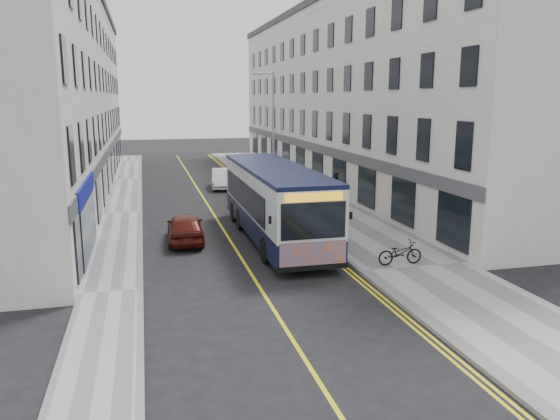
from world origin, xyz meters
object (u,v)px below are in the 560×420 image
pedestrian_far (336,186)px  pedestrian_near (302,193)px  city_bus (275,200)px  bicycle (400,253)px  car_white (222,179)px  car_maroon (185,228)px  streetlamp (272,132)px

pedestrian_far → pedestrian_near: bearing=-174.7°
city_bus → pedestrian_far: (5.89, 8.02, -0.84)m
city_bus → bicycle: size_ratio=6.59×
car_white → city_bus: bearing=-81.3°
bicycle → car_maroon: 9.71m
pedestrian_near → car_maroon: 8.66m
streetlamp → car_white: size_ratio=1.90×
city_bus → streetlamp: bearing=77.4°
bicycle → pedestrian_far: size_ratio=0.99×
city_bus → bicycle: (3.68, -5.31, -1.27)m
streetlamp → city_bus: (-2.13, -9.54, -2.52)m
pedestrian_far → bicycle: bearing=-132.6°
car_white → car_maroon: car_white is taller
streetlamp → car_maroon: 11.51m
streetlamp → bicycle: 15.41m
pedestrian_far → car_maroon: (-9.94, -7.45, -0.34)m
pedestrian_far → car_white: pedestrian_far is taller
streetlamp → city_bus: size_ratio=0.68×
pedestrian_near → car_maroon: size_ratio=0.51×
pedestrian_near → car_maroon: (-6.98, -5.11, -0.45)m
streetlamp → pedestrian_far: (3.77, -1.53, -3.37)m
streetlamp → pedestrian_far: streetlamp is taller
pedestrian_near → car_white: pedestrian_near is taller
streetlamp → pedestrian_far: bearing=-22.1°
city_bus → car_white: city_bus is taller
streetlamp → car_maroon: size_ratio=2.02×
city_bus → pedestrian_far: city_bus is taller
streetlamp → bicycle: bearing=-84.0°
pedestrian_near → car_white: bearing=125.6°
pedestrian_near → streetlamp: bearing=119.1°
streetlamp → car_maroon: (-6.18, -8.98, -3.71)m
car_white → car_maroon: (-3.81, -14.75, -0.02)m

